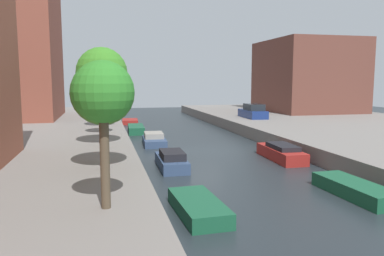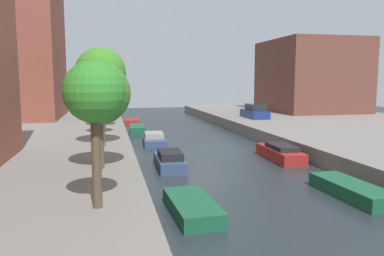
{
  "view_description": "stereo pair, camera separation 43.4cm",
  "coord_description": "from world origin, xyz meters",
  "px_view_note": "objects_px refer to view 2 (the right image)",
  "views": [
    {
      "loc": [
        -6.7,
        -24.71,
        4.8
      ],
      "look_at": [
        -0.35,
        2.25,
        1.33
      ],
      "focal_mm": 35.75,
      "sensor_mm": 36.0,
      "label": 1
    },
    {
      "loc": [
        -6.28,
        -24.8,
        4.8
      ],
      "look_at": [
        -0.35,
        2.25,
        1.33
      ],
      "focal_mm": 35.75,
      "sensor_mm": 36.0,
      "label": 2
    }
  ],
  "objects_px": {
    "street_tree_1": "(99,94)",
    "street_tree_4": "(103,77)",
    "moored_boat_left_1": "(192,207)",
    "moored_boat_left_4": "(137,129)",
    "moored_boat_right_2": "(280,153)",
    "low_block_right": "(310,76)",
    "parked_car": "(255,112)",
    "street_tree_0": "(94,94)",
    "moored_boat_left_3": "(154,140)",
    "moored_boat_left_5": "(132,121)",
    "street_tree_5": "(104,84)",
    "moored_boat_left_2": "(170,161)",
    "street_tree_2": "(101,73)",
    "moored_boat_right_1": "(352,190)",
    "street_tree_3": "(102,76)"
  },
  "relations": [
    {
      "from": "moored_boat_left_5",
      "to": "moored_boat_right_2",
      "type": "relative_size",
      "value": 0.69
    },
    {
      "from": "street_tree_0",
      "to": "street_tree_4",
      "type": "bearing_deg",
      "value": 90.0
    },
    {
      "from": "street_tree_4",
      "to": "moored_boat_left_3",
      "type": "bearing_deg",
      "value": -42.54
    },
    {
      "from": "street_tree_0",
      "to": "street_tree_5",
      "type": "height_order",
      "value": "street_tree_0"
    },
    {
      "from": "low_block_right",
      "to": "parked_car",
      "type": "distance_m",
      "value": 12.44
    },
    {
      "from": "street_tree_0",
      "to": "street_tree_3",
      "type": "xyz_separation_m",
      "value": [
        0.0,
        15.42,
        0.68
      ]
    },
    {
      "from": "street_tree_4",
      "to": "moored_boat_left_3",
      "type": "xyz_separation_m",
      "value": [
        3.68,
        -3.37,
        -4.7
      ]
    },
    {
      "from": "moored_boat_left_4",
      "to": "moored_boat_right_2",
      "type": "relative_size",
      "value": 0.9
    },
    {
      "from": "street_tree_0",
      "to": "moored_boat_left_3",
      "type": "xyz_separation_m",
      "value": [
        3.68,
        16.75,
        -4.03
      ]
    },
    {
      "from": "low_block_right",
      "to": "moored_boat_right_2",
      "type": "xyz_separation_m",
      "value": [
        -14.18,
        -21.96,
        -4.88
      ]
    },
    {
      "from": "moored_boat_left_1",
      "to": "street_tree_0",
      "type": "bearing_deg",
      "value": -154.98
    },
    {
      "from": "street_tree_4",
      "to": "moored_boat_left_1",
      "type": "bearing_deg",
      "value": -80.15
    },
    {
      "from": "moored_boat_left_3",
      "to": "moored_boat_left_5",
      "type": "distance_m",
      "value": 14.54
    },
    {
      "from": "low_block_right",
      "to": "moored_boat_left_1",
      "type": "bearing_deg",
      "value": -125.47
    },
    {
      "from": "street_tree_4",
      "to": "parked_car",
      "type": "bearing_deg",
      "value": 17.75
    },
    {
      "from": "moored_boat_left_3",
      "to": "moored_boat_right_2",
      "type": "height_order",
      "value": "moored_boat_right_2"
    },
    {
      "from": "street_tree_1",
      "to": "street_tree_4",
      "type": "xyz_separation_m",
      "value": [
        0.0,
        14.87,
        0.84
      ]
    },
    {
      "from": "street_tree_2",
      "to": "moored_boat_left_5",
      "type": "relative_size",
      "value": 1.82
    },
    {
      "from": "street_tree_2",
      "to": "moored_boat_left_5",
      "type": "distance_m",
      "value": 20.99
    },
    {
      "from": "street_tree_5",
      "to": "moored_boat_left_1",
      "type": "distance_m",
      "value": 25.31
    },
    {
      "from": "street_tree_5",
      "to": "parked_car",
      "type": "height_order",
      "value": "street_tree_5"
    },
    {
      "from": "parked_car",
      "to": "moored_boat_right_2",
      "type": "relative_size",
      "value": 0.96
    },
    {
      "from": "moored_boat_left_5",
      "to": "moored_boat_right_1",
      "type": "xyz_separation_m",
      "value": [
        7.18,
        -29.16,
        0.06
      ]
    },
    {
      "from": "street_tree_0",
      "to": "moored_boat_left_5",
      "type": "distance_m",
      "value": 31.68
    },
    {
      "from": "low_block_right",
      "to": "moored_boat_left_2",
      "type": "bearing_deg",
      "value": -132.89
    },
    {
      "from": "parked_car",
      "to": "street_tree_1",
      "type": "bearing_deg",
      "value": -127.15
    },
    {
      "from": "parked_car",
      "to": "moored_boat_left_1",
      "type": "distance_m",
      "value": 26.15
    },
    {
      "from": "low_block_right",
      "to": "moored_boat_left_3",
      "type": "bearing_deg",
      "value": -144.73
    },
    {
      "from": "street_tree_1",
      "to": "moored_boat_left_4",
      "type": "height_order",
      "value": "street_tree_1"
    },
    {
      "from": "moored_boat_left_1",
      "to": "moored_boat_left_4",
      "type": "height_order",
      "value": "moored_boat_left_4"
    },
    {
      "from": "low_block_right",
      "to": "street_tree_5",
      "type": "distance_m",
      "value": 25.26
    },
    {
      "from": "street_tree_0",
      "to": "moored_boat_left_4",
      "type": "distance_m",
      "value": 24.27
    },
    {
      "from": "street_tree_5",
      "to": "moored_boat_left_3",
      "type": "relative_size",
      "value": 1.2
    },
    {
      "from": "street_tree_2",
      "to": "moored_boat_left_4",
      "type": "xyz_separation_m",
      "value": [
        2.93,
        12.66,
        -4.86
      ]
    },
    {
      "from": "street_tree_2",
      "to": "moored_boat_right_1",
      "type": "height_order",
      "value": "street_tree_2"
    },
    {
      "from": "street_tree_3",
      "to": "moored_boat_left_4",
      "type": "relative_size",
      "value": 1.26
    },
    {
      "from": "street_tree_1",
      "to": "moored_boat_left_1",
      "type": "bearing_deg",
      "value": -49.2
    },
    {
      "from": "street_tree_4",
      "to": "moored_boat_left_5",
      "type": "relative_size",
      "value": 1.74
    },
    {
      "from": "street_tree_2",
      "to": "street_tree_3",
      "type": "distance_m",
      "value": 4.34
    },
    {
      "from": "moored_boat_left_3",
      "to": "moored_boat_right_2",
      "type": "xyz_separation_m",
      "value": [
        6.81,
        -7.11,
        0.05
      ]
    },
    {
      "from": "moored_boat_right_1",
      "to": "moored_boat_right_2",
      "type": "relative_size",
      "value": 0.93
    },
    {
      "from": "street_tree_0",
      "to": "street_tree_5",
      "type": "distance_m",
      "value": 26.27
    },
    {
      "from": "parked_car",
      "to": "moored_boat_left_3",
      "type": "height_order",
      "value": "parked_car"
    },
    {
      "from": "moored_boat_right_2",
      "to": "moored_boat_left_3",
      "type": "bearing_deg",
      "value": 133.77
    },
    {
      "from": "street_tree_1",
      "to": "street_tree_4",
      "type": "height_order",
      "value": "street_tree_4"
    },
    {
      "from": "moored_boat_right_2",
      "to": "parked_car",
      "type": "bearing_deg",
      "value": 73.95
    },
    {
      "from": "street_tree_0",
      "to": "street_tree_5",
      "type": "bearing_deg",
      "value": 90.0
    },
    {
      "from": "street_tree_0",
      "to": "parked_car",
      "type": "xyz_separation_m",
      "value": [
        14.88,
        24.88,
        -2.8
      ]
    },
    {
      "from": "moored_boat_left_2",
      "to": "moored_boat_left_5",
      "type": "distance_m",
      "value": 22.38
    },
    {
      "from": "street_tree_0",
      "to": "moored_boat_left_2",
      "type": "bearing_deg",
      "value": 68.03
    }
  ]
}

